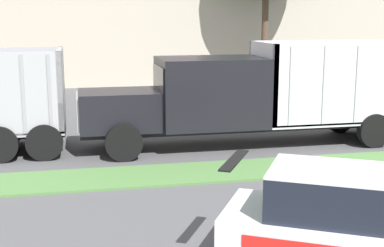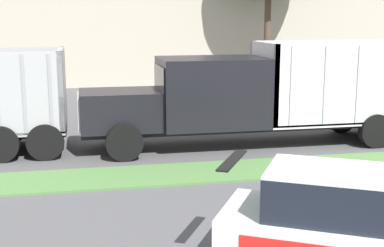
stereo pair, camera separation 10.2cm
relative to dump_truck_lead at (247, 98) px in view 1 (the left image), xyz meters
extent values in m
cube|color=#517F42|center=(-3.75, -2.93, -1.53)|extent=(120.00, 1.92, 0.06)
cube|color=yellow|center=(-3.44, 2.04, -1.56)|extent=(2.40, 0.14, 0.01)
cube|color=yellow|center=(1.96, 2.04, -1.56)|extent=(2.40, 0.14, 0.01)
cube|color=black|center=(0.86, 0.00, -0.92)|extent=(12.54, 1.33, 0.18)
cube|color=black|center=(-4.15, 0.00, -0.23)|extent=(2.50, 1.99, 1.20)
cube|color=#B7B7BC|center=(-5.44, 0.00, -0.23)|extent=(0.06, 1.70, 1.02)
cube|color=black|center=(-1.23, 0.00, 0.26)|extent=(3.34, 2.42, 2.18)
cube|color=black|center=(-2.92, 0.00, 0.64)|extent=(0.04, 2.06, 0.98)
cylinder|color=silver|center=(0.54, -0.79, 0.90)|extent=(0.14, 0.14, 1.27)
cube|color=silver|center=(3.79, 0.00, -0.77)|extent=(6.69, 2.42, 0.12)
cube|color=silver|center=(0.52, 0.00, 0.52)|extent=(0.16, 2.42, 2.58)
cube|color=silver|center=(3.79, -1.13, 0.52)|extent=(6.69, 0.16, 2.58)
cube|color=silver|center=(3.79, 1.13, 0.52)|extent=(6.69, 0.16, 2.58)
cube|color=#BCBCC1|center=(1.00, -1.23, 0.52)|extent=(0.10, 0.04, 2.46)
cube|color=#BCBCC1|center=(2.11, -1.23, 0.52)|extent=(0.10, 0.04, 2.46)
cube|color=#BCBCC1|center=(3.23, -1.23, 0.52)|extent=(0.10, 0.04, 2.46)
cylinder|color=black|center=(-4.15, -1.19, -1.01)|extent=(1.11, 0.30, 1.11)
cylinder|color=black|center=(-4.15, 1.19, -1.01)|extent=(1.11, 0.30, 1.11)
cylinder|color=black|center=(5.25, 1.19, -1.01)|extent=(1.11, 0.30, 1.11)
cylinder|color=black|center=(3.96, -1.19, -1.01)|extent=(1.11, 0.30, 1.11)
cylinder|color=black|center=(3.96, 1.19, -1.01)|extent=(1.11, 0.30, 1.11)
cube|color=#ADADB2|center=(-5.92, 0.67, 0.43)|extent=(0.16, 2.58, 2.42)
cube|color=#99999E|center=(-6.96, -0.64, 0.43)|extent=(0.10, 0.04, 2.30)
cube|color=#99999E|center=(-6.21, -0.64, 0.43)|extent=(0.10, 0.04, 2.30)
cylinder|color=black|center=(-6.44, -0.60, -1.02)|extent=(1.08, 0.30, 1.08)
cylinder|color=black|center=(-6.44, 1.94, -1.02)|extent=(1.08, 0.30, 1.08)
cylinder|color=black|center=(-7.71, 1.94, -1.02)|extent=(1.08, 0.30, 1.08)
cube|color=silver|center=(-1.03, -9.21, -0.89)|extent=(4.72, 3.72, 0.72)
cube|color=black|center=(-1.26, -9.08, -0.18)|extent=(2.88, 2.55, 0.72)
cube|color=silver|center=(-1.26, -9.08, 0.20)|extent=(2.88, 2.55, 0.04)
cube|color=black|center=(-2.87, -8.15, 0.24)|extent=(0.87, 1.31, 0.03)
cylinder|color=black|center=(-1.81, -7.80, -1.25)|extent=(0.63, 0.48, 0.62)
cylinder|color=silver|center=(-1.76, -7.71, -1.25)|extent=(0.38, 0.23, 0.43)
cube|color=#BCB29E|center=(-2.43, 21.96, 1.84)|extent=(40.01, 12.00, 6.80)
cylinder|color=brown|center=(5.52, 13.82, 1.68)|extent=(0.39, 0.39, 6.48)
camera|label=1|loc=(-5.40, -16.53, 2.62)|focal=50.00mm
camera|label=2|loc=(-5.30, -16.55, 2.62)|focal=50.00mm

